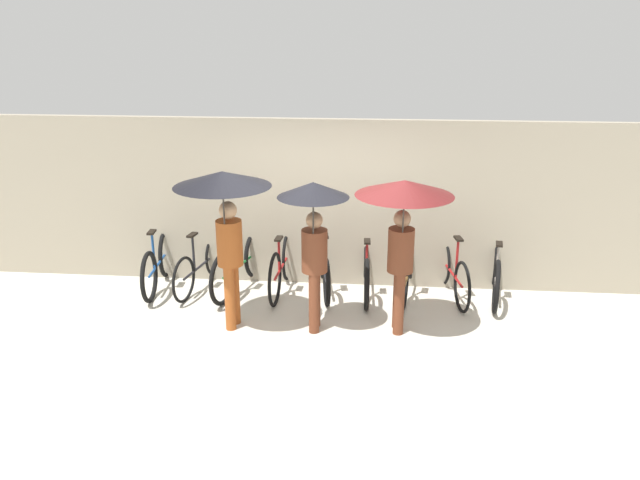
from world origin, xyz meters
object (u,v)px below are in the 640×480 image
object	(u,v)px
parked_bicycle_4	(324,268)
pedestrian_leading	(225,202)
parked_bicycle_5	(366,269)
parked_bicycle_0	(158,263)
parked_bicycle_7	(452,272)
parked_bicycle_6	(409,270)
parked_bicycle_8	(496,272)
pedestrian_center	(314,221)
parked_bicycle_2	(241,264)
parked_bicycle_1	(200,264)
parked_bicycle_3	(282,266)
pedestrian_trailing	(403,209)

from	to	relation	value
parked_bicycle_4	pedestrian_leading	world-z (taller)	pedestrian_leading
parked_bicycle_4	parked_bicycle_5	bearing A→B (deg)	-101.16
parked_bicycle_0	parked_bicycle_7	distance (m)	4.24
parked_bicycle_6	parked_bicycle_8	size ratio (longest dim) A/B	1.03
parked_bicycle_6	pedestrian_center	world-z (taller)	pedestrian_center
parked_bicycle_2	pedestrian_leading	xyz separation A→B (m)	(0.14, -1.28, 1.28)
parked_bicycle_1	parked_bicycle_5	xyz separation A→B (m)	(2.42, 0.00, 0.02)
parked_bicycle_5	parked_bicycle_6	xyz separation A→B (m)	(0.61, 0.03, -0.00)
parked_bicycle_6	parked_bicycle_8	bearing A→B (deg)	-82.23
parked_bicycle_3	parked_bicycle_5	bearing A→B (deg)	-85.16
parked_bicycle_0	parked_bicycle_8	distance (m)	4.85
parked_bicycle_8	pedestrian_leading	distance (m)	3.96
parked_bicycle_2	parked_bicycle_8	bearing A→B (deg)	-75.81
pedestrian_trailing	parked_bicycle_5	bearing A→B (deg)	-73.02
parked_bicycle_5	parked_bicycle_0	bearing A→B (deg)	89.63
pedestrian_center	pedestrian_trailing	bearing A→B (deg)	-178.47
parked_bicycle_5	parked_bicycle_6	size ratio (longest dim) A/B	1.03
parked_bicycle_0	pedestrian_leading	size ratio (longest dim) A/B	0.82
parked_bicycle_3	pedestrian_leading	world-z (taller)	pedestrian_leading
parked_bicycle_4	pedestrian_trailing	world-z (taller)	pedestrian_trailing
parked_bicycle_2	pedestrian_center	world-z (taller)	pedestrian_center
parked_bicycle_4	parked_bicycle_7	xyz separation A→B (m)	(1.82, -0.02, 0.02)
parked_bicycle_5	pedestrian_center	bearing A→B (deg)	152.14
parked_bicycle_4	parked_bicycle_6	size ratio (longest dim) A/B	0.94
parked_bicycle_5	pedestrian_center	world-z (taller)	pedestrian_center
parked_bicycle_0	pedestrian_trailing	xyz separation A→B (m)	(3.46, -1.16, 1.24)
parked_bicycle_7	pedestrian_trailing	distance (m)	1.93
parked_bicycle_0	parked_bicycle_5	size ratio (longest dim) A/B	0.93
parked_bicycle_5	parked_bicycle_4	bearing A→B (deg)	85.98
parked_bicycle_5	parked_bicycle_6	world-z (taller)	parked_bicycle_6
parked_bicycle_4	parked_bicycle_5	world-z (taller)	parked_bicycle_4
parked_bicycle_0	parked_bicycle_6	distance (m)	3.64
parked_bicycle_5	parked_bicycle_3	bearing A→B (deg)	90.24
pedestrian_trailing	pedestrian_leading	bearing A→B (deg)	-0.28
parked_bicycle_1	parked_bicycle_0	bearing A→B (deg)	107.21
pedestrian_trailing	parked_bicycle_2	bearing A→B (deg)	-30.47
parked_bicycle_1	pedestrian_leading	world-z (taller)	pedestrian_leading
parked_bicycle_3	parked_bicycle_8	xyz separation A→B (m)	(3.03, 0.06, -0.01)
parked_bicycle_0	parked_bicycle_1	bearing A→B (deg)	-87.09
parked_bicycle_1	parked_bicycle_7	xyz separation A→B (m)	(3.63, 0.00, 0.02)
parked_bicycle_0	parked_bicycle_2	xyz separation A→B (m)	(1.21, 0.05, 0.02)
parked_bicycle_8	pedestrian_trailing	world-z (taller)	pedestrian_trailing
pedestrian_leading	pedestrian_center	distance (m)	1.08
parked_bicycle_4	pedestrian_leading	bearing A→B (deg)	132.04
parked_bicycle_0	parked_bicycle_4	size ratio (longest dim) A/B	1.03
parked_bicycle_7	parked_bicycle_4	bearing A→B (deg)	79.97
parked_bicycle_5	parked_bicycle_7	bearing A→B (deg)	-92.05
parked_bicycle_1	parked_bicycle_7	bearing A→B (deg)	-80.44
parked_bicycle_2	parked_bicycle_7	xyz separation A→B (m)	(3.03, 0.03, -0.02)
parked_bicycle_2	pedestrian_leading	size ratio (longest dim) A/B	0.88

